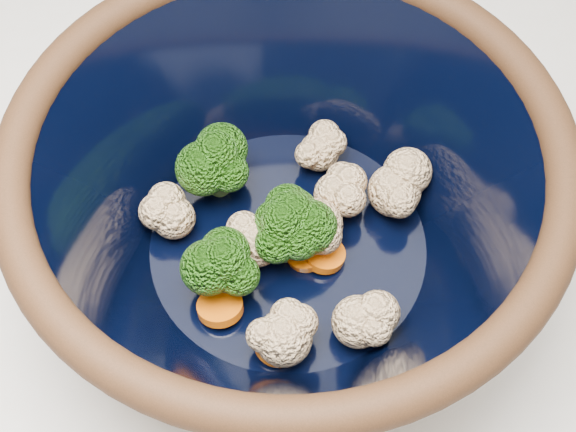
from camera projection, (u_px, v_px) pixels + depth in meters
counter at (249, 385)px, 0.95m from camera, size 1.20×1.20×0.90m
mixing_bowl at (288, 204)px, 0.46m from camera, size 0.35×0.35×0.13m
vegetable_pile at (281, 225)px, 0.47m from camera, size 0.16×0.15×0.05m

